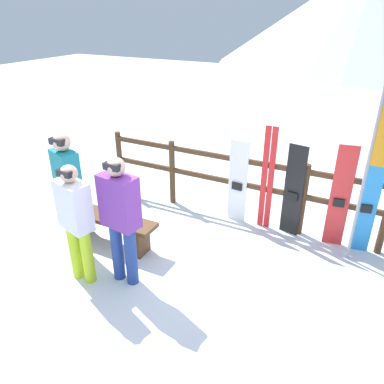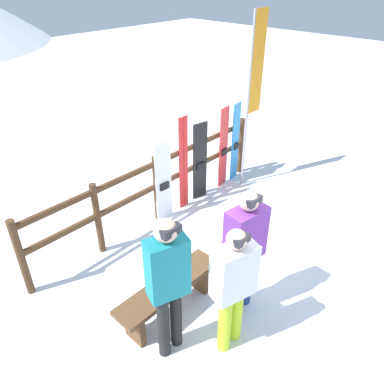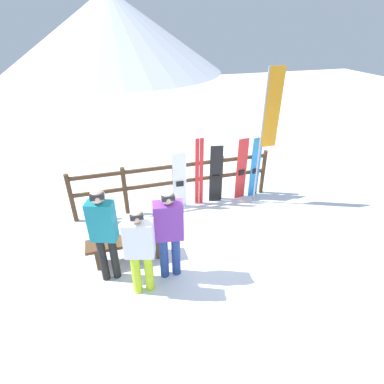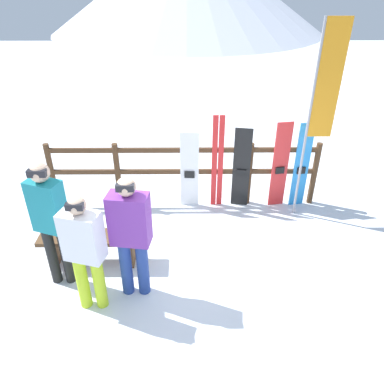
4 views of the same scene
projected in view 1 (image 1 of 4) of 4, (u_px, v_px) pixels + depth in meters
The scene contains 12 objects.
ground_plane at pixel (172, 285), 4.82m from camera, with size 40.00×40.00×0.00m, color white.
mountain_backdrop at pixel (370, 12), 22.61m from camera, with size 18.00×18.00×6.00m.
fence at pixel (233, 180), 6.11m from camera, with size 4.69×0.10×1.17m.
bench at pixel (111, 224), 5.51m from camera, with size 1.46×0.36×0.48m.
person_white at pixel (76, 217), 4.55m from camera, with size 0.50×0.36×1.61m.
person_teal at pixel (68, 186), 5.04m from camera, with size 0.47×0.35×1.79m.
person_purple at pixel (120, 214), 4.49m from camera, with size 0.50×0.32×1.71m.
snowboard_white at pixel (238, 182), 6.02m from camera, with size 0.32×0.07×1.39m.
ski_pair_red at pixel (267, 179), 5.76m from camera, with size 0.20×0.02×1.68m.
snowboard_black_stripe at pixel (293, 191), 5.64m from camera, with size 0.30×0.09×1.46m.
snowboard_red at pixel (340, 198), 5.34m from camera, with size 0.28×0.09×1.56m.
snowboard_blue at pixel (368, 203), 5.19m from camera, with size 0.26×0.09×1.55m.
Camera 1 is at (1.96, -3.25, 3.21)m, focal length 35.00 mm.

